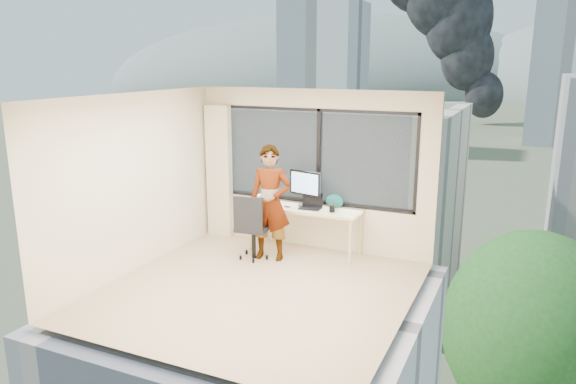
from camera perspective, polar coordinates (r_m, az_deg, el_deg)
The scene contains 24 objects.
floor at distance 7.44m, azimuth -3.24°, elevation -10.32°, with size 4.00×4.00×0.01m, color tan.
ceiling at distance 6.81m, azimuth -3.54°, elevation 10.08°, with size 4.00×4.00×0.01m, color white.
wall_front at distance 5.40m, azimuth -13.36°, elevation -5.34°, with size 4.00×0.01×2.60m, color beige.
wall_left at distance 8.12m, azimuth -15.97°, elevation 0.89°, with size 0.01×4.00×2.60m, color beige.
wall_right at distance 6.36m, azimuth 12.78°, elevation -2.41°, with size 0.01×4.00×2.60m, color beige.
window_wall at distance 8.73m, azimuth 3.03°, elevation 3.78°, with size 3.30×0.16×1.55m, color black, non-canonical shape.
curtain at distance 9.47m, azimuth -7.29°, elevation 2.18°, with size 0.45×0.14×2.30m, color beige.
desk at distance 8.71m, azimuth 1.80°, elevation -4.01°, with size 1.80×0.60×0.75m, color beige.
chair at distance 8.41m, azimuth -3.68°, elevation -3.58°, with size 0.54×0.54×1.07m, color black, non-canonical shape.
person at distance 8.30m, azimuth -1.91°, elevation -1.17°, with size 0.65×0.43×1.80m, color #2D2D33.
monitor at distance 8.63m, azimuth 1.83°, elevation 0.40°, with size 0.58×0.12×0.58m, color black, non-canonical shape.
game_console at distance 9.09m, azimuth -2.21°, elevation -0.54°, with size 0.34×0.29×0.08m, color white.
laptop at distance 8.51m, azimuth 2.38°, elevation -1.05°, with size 0.34×0.36×0.22m, color black, non-canonical shape.
cellphone at distance 8.63m, azimuth -0.09°, elevation -1.56°, with size 0.10×0.05×0.01m, color black.
pen_cup at distance 8.35m, azimuth 4.69°, elevation -1.77°, with size 0.09×0.09×0.11m, color black.
handbag at distance 8.60m, azimuth 4.98°, elevation -0.94°, with size 0.29×0.15×0.22m, color #0B433A.
exterior_ground at distance 127.19m, azimuth 22.90°, elevation 4.97°, with size 400.00×400.00×0.04m, color #515B3D.
near_bldg_a at distance 39.31m, azimuth 5.58°, elevation -1.11°, with size 16.00×12.00×14.00m, color beige.
far_tower_a at distance 108.02m, azimuth 3.85°, elevation 12.11°, with size 14.00×14.00×28.00m, color silver.
far_tower_b at distance 126.11m, azimuth 27.23°, elevation 11.34°, with size 13.00×13.00×30.00m, color silver.
far_tower_d at distance 168.42m, azimuth 2.47°, elevation 11.68°, with size 16.00×14.00×22.00m, color silver.
hill_a at distance 348.92m, azimuth 3.84°, elevation 10.92°, with size 288.00×216.00×90.00m, color slate.
tree_a at distance 36.36m, azimuth -9.36°, elevation -7.45°, with size 7.00×7.00×8.00m, color #28511B, non-canonical shape.
tree_b at distance 27.09m, azimuth 24.11°, elevation -15.11°, with size 7.60×7.60×9.00m, color #28511B, non-canonical shape.
Camera 1 is at (3.19, -6.00, 3.03)m, focal length 33.57 mm.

